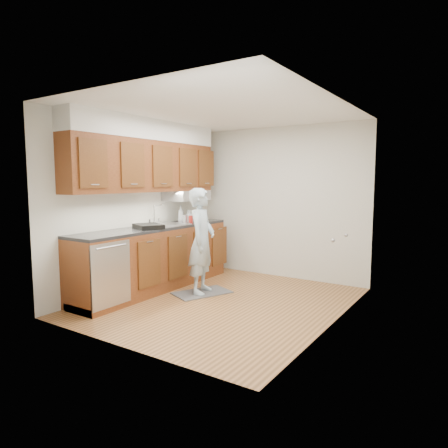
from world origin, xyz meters
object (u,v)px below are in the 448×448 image
object	(u,v)px
soap_bottle_a	(181,214)
dish_rack	(148,226)
soap_bottle_b	(189,216)
steel_can	(185,219)
person	(202,234)
soap_bottle_c	(188,216)
soda_can	(191,220)

from	to	relation	value
soap_bottle_a	dish_rack	size ratio (longest dim) A/B	0.68
soap_bottle_b	steel_can	xyz separation A→B (m)	(0.06, -0.18, -0.03)
person	soap_bottle_c	distance (m)	0.98
soap_bottle_c	dish_rack	xyz separation A→B (m)	(0.10, -1.03, -0.06)
person	soap_bottle_c	xyz separation A→B (m)	(-0.73, 0.63, 0.17)
soap_bottle_a	steel_can	distance (m)	0.23
dish_rack	soap_bottle_a	bearing A→B (deg)	124.85
soap_bottle_b	steel_can	bearing A→B (deg)	-73.01
soap_bottle_b	soap_bottle_c	xyz separation A→B (m)	(-0.04, 0.03, -0.01)
soap_bottle_b	dish_rack	distance (m)	1.01
soap_bottle_c	steel_can	world-z (taller)	soap_bottle_c
soap_bottle_c	soap_bottle_a	bearing A→B (deg)	-132.45
soap_bottle_b	steel_can	world-z (taller)	soap_bottle_b
soap_bottle_a	soda_can	distance (m)	0.29
person	dish_rack	distance (m)	0.76
soap_bottle_c	dish_rack	bearing A→B (deg)	-84.68
person	dish_rack	world-z (taller)	person
person	soda_can	size ratio (longest dim) A/B	13.65
steel_can	soap_bottle_a	bearing A→B (deg)	146.84
soda_can	steel_can	world-z (taller)	steel_can
soda_can	steel_can	distance (m)	0.09
soap_bottle_c	steel_can	size ratio (longest dim) A/B	1.42
soap_bottle_a	soap_bottle_b	distance (m)	0.14
person	soda_can	xyz separation A→B (m)	(-0.55, 0.45, 0.14)
soap_bottle_b	dish_rack	bearing A→B (deg)	-86.92
soap_bottle_a	steel_can	bearing A→B (deg)	-33.16
person	steel_can	size ratio (longest dim) A/B	12.82
soap_bottle_b	steel_can	size ratio (longest dim) A/B	1.52
soap_bottle_c	steel_can	xyz separation A→B (m)	(0.10, -0.21, -0.03)
person	soap_bottle_b	distance (m)	0.93
soap_bottle_c	soda_can	world-z (taller)	soap_bottle_c
soap_bottle_b	soap_bottle_c	size ratio (longest dim) A/B	1.07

